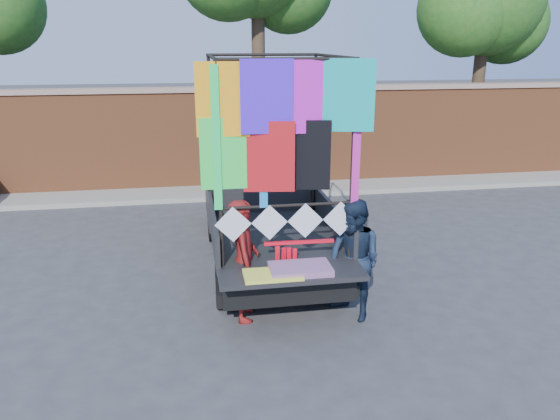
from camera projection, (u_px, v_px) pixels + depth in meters
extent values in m
plane|color=#38383A|center=(265.00, 310.00, 7.86)|extent=(90.00, 90.00, 0.00)
cube|color=#9C532D|center=(227.00, 140.00, 14.08)|extent=(30.00, 0.35, 2.50)
cube|color=gray|center=(225.00, 89.00, 13.69)|extent=(30.00, 0.45, 0.12)
cube|color=gray|center=(230.00, 192.00, 13.77)|extent=(30.00, 1.20, 0.12)
cylinder|color=#38281C|center=(259.00, 78.00, 14.93)|extent=(0.36, 0.36, 5.46)
cylinder|color=#38281C|center=(477.00, 92.00, 16.09)|extent=(0.36, 0.36, 4.55)
sphere|color=#1F5719|center=(506.00, 22.00, 16.03)|extent=(2.40, 2.40, 2.40)
sphere|color=#1F5719|center=(465.00, 9.00, 15.01)|extent=(2.60, 2.60, 2.60)
cylinder|color=black|center=(214.00, 223.00, 10.53)|extent=(0.23, 0.69, 0.69)
cylinder|color=black|center=(224.00, 285.00, 7.85)|extent=(0.23, 0.69, 0.69)
cylinder|color=black|center=(297.00, 219.00, 10.79)|extent=(0.23, 0.69, 0.69)
cylinder|color=black|center=(335.00, 277.00, 8.11)|extent=(0.23, 0.69, 0.69)
cube|color=black|center=(267.00, 238.00, 9.22)|extent=(1.79, 4.42, 0.32)
cube|color=black|center=(274.00, 237.00, 8.39)|extent=(1.89, 2.42, 0.11)
cube|color=black|center=(213.00, 226.00, 8.17)|extent=(0.06, 2.42, 0.47)
cube|color=black|center=(333.00, 220.00, 8.46)|extent=(0.06, 2.42, 0.47)
cube|color=black|center=(264.00, 201.00, 9.44)|extent=(1.89, 0.06, 0.47)
cube|color=black|center=(256.00, 184.00, 10.38)|extent=(1.89, 1.68, 1.31)
cube|color=#8C9EAD|center=(259.00, 168.00, 9.81)|extent=(1.68, 0.06, 0.58)
cube|color=#8C9EAD|center=(251.00, 164.00, 11.06)|extent=(1.68, 0.11, 0.74)
cube|color=black|center=(250.00, 182.00, 11.55)|extent=(1.84, 0.95, 0.58)
cube|color=black|center=(292.00, 275.00, 6.99)|extent=(1.89, 0.58, 0.06)
cube|color=black|center=(289.00, 295.00, 7.34)|extent=(1.94, 0.16, 0.19)
cylinder|color=black|center=(220.00, 169.00, 6.80)|extent=(0.05, 0.05, 2.63)
cylinder|color=black|center=(211.00, 139.00, 8.88)|extent=(0.05, 0.05, 2.63)
cylinder|color=black|center=(353.00, 164.00, 7.08)|extent=(0.05, 0.05, 2.63)
cylinder|color=black|center=(314.00, 136.00, 9.16)|extent=(0.05, 0.05, 2.63)
cylinder|color=black|center=(288.00, 59.00, 6.55)|extent=(1.79, 0.05, 0.05)
cylinder|color=black|center=(263.00, 55.00, 8.63)|extent=(1.79, 0.05, 0.05)
cylinder|color=black|center=(211.00, 57.00, 7.45)|extent=(0.05, 2.26, 0.05)
cylinder|color=black|center=(334.00, 56.00, 7.73)|extent=(0.05, 2.26, 0.05)
cylinder|color=black|center=(287.00, 205.00, 7.10)|extent=(1.79, 0.04, 0.04)
cube|color=#FA9F15|center=(223.00, 100.00, 6.55)|extent=(0.65, 0.02, 0.89)
cube|color=#471CFF|center=(267.00, 100.00, 6.59)|extent=(0.65, 0.02, 0.89)
cube|color=#E219DA|center=(309.00, 99.00, 6.71)|extent=(0.65, 0.02, 0.89)
cube|color=#0CA9A4|center=(351.00, 98.00, 6.76)|extent=(0.65, 0.02, 0.89)
cube|color=#28E748|center=(225.00, 156.00, 6.75)|extent=(0.65, 0.02, 0.89)
cube|color=red|center=(268.00, 155.00, 6.79)|extent=(0.65, 0.02, 0.89)
cube|color=black|center=(308.00, 153.00, 6.92)|extent=(0.65, 0.02, 0.89)
cube|color=#1CE761|center=(216.00, 140.00, 6.65)|extent=(0.11, 0.01, 1.79)
cube|color=#D3239B|center=(357.00, 136.00, 6.93)|extent=(0.11, 0.01, 1.79)
cube|color=#1788D3|center=(263.00, 139.00, 6.74)|extent=(0.11, 0.01, 1.79)
cube|color=silver|center=(233.00, 224.00, 7.02)|extent=(0.48, 0.01, 0.48)
cube|color=silver|center=(270.00, 222.00, 7.09)|extent=(0.48, 0.01, 0.48)
cube|color=silver|center=(305.00, 221.00, 7.17)|extent=(0.48, 0.01, 0.48)
cube|color=silver|center=(340.00, 219.00, 7.24)|extent=(0.48, 0.01, 0.48)
cube|color=red|center=(300.00, 269.00, 6.99)|extent=(0.79, 0.47, 0.08)
cube|color=#DBDF46|center=(273.00, 275.00, 6.87)|extent=(0.74, 0.42, 0.04)
imported|color=maroon|center=(244.00, 260.00, 7.41)|extent=(0.45, 0.65, 1.71)
imported|color=#152236|center=(354.00, 260.00, 7.44)|extent=(0.95, 1.03, 1.70)
cube|color=red|center=(299.00, 242.00, 7.35)|extent=(0.95, 0.08, 0.04)
cube|color=red|center=(277.00, 265.00, 7.37)|extent=(0.06, 0.02, 0.55)
cube|color=red|center=(283.00, 266.00, 7.39)|extent=(0.06, 0.02, 0.55)
cube|color=red|center=(289.00, 267.00, 7.41)|extent=(0.06, 0.02, 0.55)
cube|color=red|center=(295.00, 268.00, 7.42)|extent=(0.06, 0.02, 0.55)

